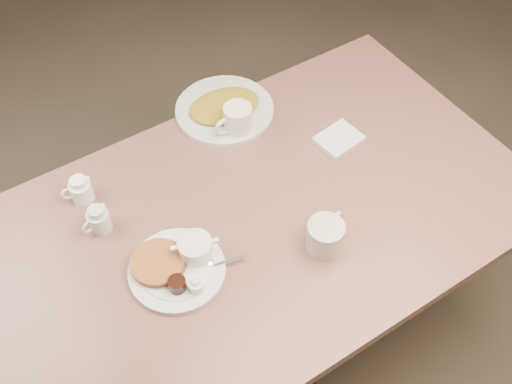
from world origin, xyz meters
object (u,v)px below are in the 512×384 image
hash_plate (224,108)px  coffee_mug_far (237,121)px  creamer_left (98,220)px  diner_table (260,247)px  main_plate (178,264)px  creamer_right (81,190)px  coffee_mug_near (326,235)px

hash_plate → coffee_mug_far: bearing=-98.1°
coffee_mug_far → hash_plate: size_ratio=0.36×
creamer_left → hash_plate: (0.51, 0.20, -0.02)m
hash_plate → diner_table: bearing=-107.2°
coffee_mug_far → hash_plate: coffee_mug_far is taller
main_plate → creamer_right: bearing=108.7°
coffee_mug_near → creamer_right: 0.68m
diner_table → coffee_mug_far: size_ratio=12.37×
diner_table → hash_plate: 0.45m
coffee_mug_far → creamer_right: size_ratio=1.29×
main_plate → coffee_mug_near: (0.35, -0.14, 0.02)m
creamer_right → diner_table: bearing=-38.6°
creamer_right → hash_plate: (0.51, 0.08, -0.02)m
diner_table → creamer_left: bearing=153.9°
creamer_right → main_plate: bearing=-71.3°
diner_table → coffee_mug_far: bearing=69.9°
coffee_mug_far → creamer_right: bearing=178.1°
coffee_mug_near → coffee_mug_far: size_ratio=1.21×
diner_table → hash_plate: (0.12, 0.39, 0.18)m
coffee_mug_near → creamer_left: (-0.47, 0.37, -0.01)m
creamer_left → diner_table: bearing=-26.1°
coffee_mug_far → coffee_mug_near: bearing=-92.7°
main_plate → diner_table: bearing=7.6°
main_plate → coffee_mug_far: coffee_mug_far is taller
coffee_mug_far → hash_plate: (0.01, 0.10, -0.04)m
coffee_mug_near → main_plate: bearing=158.0°
hash_plate → coffee_mug_near: bearing=-93.7°
diner_table → coffee_mug_near: size_ratio=10.23×
coffee_mug_near → creamer_left: 0.60m
coffee_mug_far → hash_plate: 0.11m
coffee_mug_near → creamer_right: size_ratio=1.56×
diner_table → creamer_right: (-0.39, 0.31, 0.21)m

